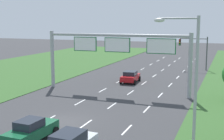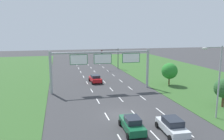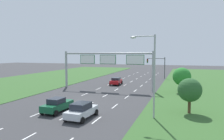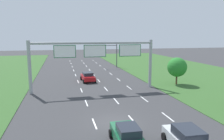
# 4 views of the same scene
# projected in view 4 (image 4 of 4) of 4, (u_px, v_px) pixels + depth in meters

# --- Properties ---
(ground_plane) EXTENTS (200.00, 200.00, 0.00)m
(ground_plane) POSITION_uv_depth(u_px,v_px,m) (114.00, 122.00, 19.47)
(ground_plane) COLOR #38383A
(lane_dashes_inner_left) EXTENTS (0.14, 68.40, 0.01)m
(lane_dashes_inner_left) POSITION_uv_depth(u_px,v_px,m) (80.00, 86.00, 33.48)
(lane_dashes_inner_left) COLOR white
(lane_dashes_inner_left) RESTS_ON ground_plane
(lane_dashes_inner_right) EXTENTS (0.14, 68.40, 0.01)m
(lane_dashes_inner_right) POSITION_uv_depth(u_px,v_px,m) (102.00, 84.00, 34.28)
(lane_dashes_inner_right) COLOR white
(lane_dashes_inner_right) RESTS_ON ground_plane
(lane_dashes_slip) EXTENTS (0.14, 68.40, 0.01)m
(lane_dashes_slip) POSITION_uv_depth(u_px,v_px,m) (123.00, 83.00, 35.07)
(lane_dashes_slip) COLOR white
(lane_dashes_slip) RESTS_ON ground_plane
(car_near_red) EXTENTS (2.24, 4.27, 1.63)m
(car_near_red) POSITION_uv_depth(u_px,v_px,m) (187.00, 139.00, 14.44)
(car_near_red) COLOR silver
(car_near_red) RESTS_ON ground_plane
(car_lead_silver) EXTENTS (2.30, 4.09, 1.53)m
(car_lead_silver) POSITION_uv_depth(u_px,v_px,m) (88.00, 77.00, 36.44)
(car_lead_silver) COLOR red
(car_lead_silver) RESTS_ON ground_plane
(car_mid_lane) EXTENTS (2.11, 4.34, 1.60)m
(car_mid_lane) POSITION_uv_depth(u_px,v_px,m) (128.00, 136.00, 14.93)
(car_mid_lane) COLOR #145633
(car_mid_lane) RESTS_ON ground_plane
(sign_gantry) EXTENTS (17.24, 0.44, 7.00)m
(sign_gantry) POSITION_uv_depth(u_px,v_px,m) (95.00, 55.00, 30.01)
(sign_gantry) COLOR #9EA0A5
(sign_gantry) RESTS_ON ground_plane
(traffic_light_mast) EXTENTS (4.76, 0.49, 5.60)m
(traffic_light_mast) POSITION_uv_depth(u_px,v_px,m) (109.00, 51.00, 51.42)
(traffic_light_mast) COLOR #47494F
(traffic_light_mast) RESTS_ON ground_plane
(roadside_tree_mid) EXTENTS (3.00, 3.00, 4.26)m
(roadside_tree_mid) POSITION_uv_depth(u_px,v_px,m) (177.00, 67.00, 33.76)
(roadside_tree_mid) COLOR #513823
(roadside_tree_mid) RESTS_ON ground_plane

